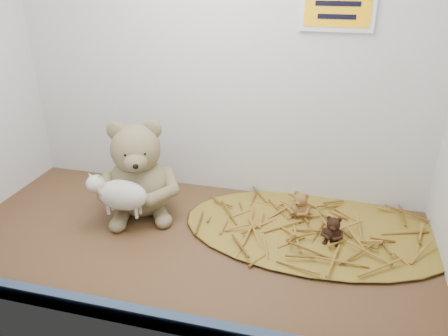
% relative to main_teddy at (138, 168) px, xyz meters
% --- Properties ---
extents(alcove_shell, '(1.20, 0.60, 0.90)m').
position_rel_main_teddy_xyz_m(alcove_shell, '(0.18, -0.02, 0.32)').
color(alcove_shell, '#412516').
rests_on(alcove_shell, ground).
extents(front_rail, '(1.19, 0.02, 0.04)m').
position_rel_main_teddy_xyz_m(front_rail, '(0.18, -0.39, -0.12)').
color(front_rail, '#3A506F').
rests_on(front_rail, shelf_floor).
extents(straw_bed, '(0.70, 0.40, 0.01)m').
position_rel_main_teddy_xyz_m(straw_bed, '(0.48, 0.02, -0.13)').
color(straw_bed, brown).
rests_on(straw_bed, shelf_floor).
extents(main_teddy, '(0.29, 0.30, 0.27)m').
position_rel_main_teddy_xyz_m(main_teddy, '(0.00, 0.00, 0.00)').
color(main_teddy, '#80714F').
rests_on(main_teddy, shelf_floor).
extents(toy_lamb, '(0.17, 0.10, 0.11)m').
position_rel_main_teddy_xyz_m(toy_lamb, '(0.00, -0.10, -0.03)').
color(toy_lamb, beige).
rests_on(toy_lamb, main_teddy).
extents(mini_teddy_tan, '(0.08, 0.08, 0.08)m').
position_rel_main_teddy_xyz_m(mini_teddy_tan, '(0.44, 0.06, -0.08)').
color(mini_teddy_tan, '#955E30').
rests_on(mini_teddy_tan, straw_bed).
extents(mini_teddy_brown, '(0.06, 0.06, 0.07)m').
position_rel_main_teddy_xyz_m(mini_teddy_brown, '(0.53, -0.03, -0.09)').
color(mini_teddy_brown, black).
rests_on(mini_teddy_brown, straw_bed).
extents(wall_sign, '(0.16, 0.01, 0.11)m').
position_rel_main_teddy_xyz_m(wall_sign, '(0.48, 0.19, 0.42)').
color(wall_sign, '#F5A50C').
rests_on(wall_sign, back_wall).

